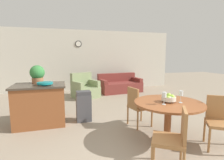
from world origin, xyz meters
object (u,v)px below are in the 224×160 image
dining_chair_near_left (174,136)px  dining_chair_near_right (220,119)px  dining_chair_far_side (137,105)px  wine_glass_right (181,94)px  dining_table (168,111)px  couch (120,85)px  kitchen_island (40,104)px  armchair (85,89)px  trash_bin (84,106)px  wine_glass_left (164,95)px  potted_plant (37,74)px  fruit_bowl (169,98)px  teal_bowl (45,83)px

dining_chair_near_left → dining_chair_near_right: size_ratio=1.00×
dining_chair_far_side → wine_glass_right: (0.42, -0.91, 0.41)m
dining_chair_near_right → dining_chair_far_side: 1.56m
dining_table → couch: size_ratio=0.66×
kitchen_island → armchair: (1.33, 2.32, -0.16)m
couch → armchair: armchair is taller
dining_chair_far_side → armchair: 3.16m
dining_chair_near_right → trash_bin: bearing=-8.1°
wine_glass_left → kitchen_island: wine_glass_left is taller
dining_chair_far_side → potted_plant: 2.41m
armchair → wine_glass_left: bearing=-101.7°
dining_table → kitchen_island: size_ratio=1.09×
wine_glass_left → kitchen_island: bearing=142.3°
dining_chair_near_left → dining_chair_far_side: bearing=27.3°
armchair → kitchen_island: bearing=-143.1°
wine_glass_right → wine_glass_left: bearing=-177.0°
couch → armchair: 1.70m
couch → fruit_bowl: bearing=-103.9°
trash_bin → armchair: size_ratio=0.67×
kitchen_island → teal_bowl: (0.14, -0.13, 0.50)m
dining_chair_far_side → teal_bowl: bearing=-118.8°
fruit_bowl → wine_glass_right: size_ratio=1.18×
fruit_bowl → potted_plant: potted_plant is taller
fruit_bowl → trash_bin: size_ratio=0.35×
dining_chair_near_left → couch: 5.32m
dining_chair_near_left → armchair: 4.66m
dining_chair_near_right → potted_plant: (-3.11, 2.15, 0.65)m
dining_chair_near_left → trash_bin: (-0.94, 2.19, -0.13)m
kitchen_island → potted_plant: bearing=104.1°
kitchen_island → potted_plant: (-0.05, 0.19, 0.68)m
dining_chair_near_right → couch: dining_chair_near_right is taller
wine_glass_right → potted_plant: size_ratio=0.51×
dining_chair_near_left → kitchen_island: bearing=73.4°
potted_plant → wine_glass_right: bearing=-35.8°
kitchen_island → teal_bowl: size_ratio=3.32×
teal_bowl → armchair: 2.81m
kitchen_island → trash_bin: size_ratio=1.54×
dining_chair_near_right → trash_bin: dining_chair_near_right is taller
wine_glass_left → couch: bearing=80.6°
dining_chair_near_left → armchair: (-0.59, 4.62, -0.19)m
dining_chair_near_right → teal_bowl: size_ratio=2.59×
dining_chair_far_side → trash_bin: size_ratio=1.20×
dining_chair_far_side → armchair: (-0.76, 3.06, -0.19)m
potted_plant → kitchen_island: bearing=-75.9°
dining_chair_near_left → trash_bin: dining_chair_near_left is taller
dining_chair_far_side → fruit_bowl: bearing=4.9°
dining_chair_far_side → couch: bearing=155.8°
dining_chair_near_right → wine_glass_right: (-0.56, 0.31, 0.41)m
dining_table → dining_chair_near_right: dining_chair_near_right is taller
dining_table → dining_chair_near_left: size_ratio=1.39×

